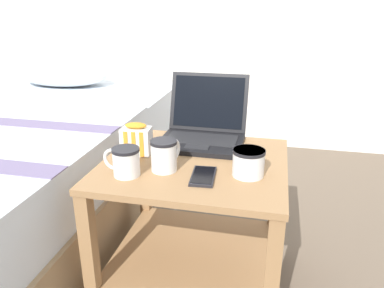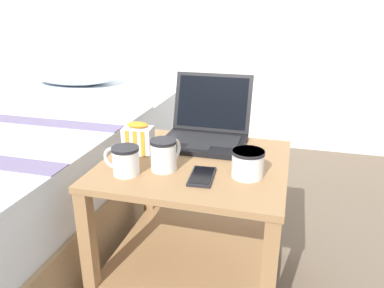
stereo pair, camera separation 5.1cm
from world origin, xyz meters
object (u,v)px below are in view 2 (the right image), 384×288
(laptop, at_px, (206,129))
(mug_front_left, at_px, (164,153))
(bed, at_px, (8,157))
(mug_front_right, at_px, (125,159))
(mug_mid_center, at_px, (247,162))
(cell_phone, at_px, (202,176))
(snack_bag, at_px, (138,139))

(laptop, xyz_separation_m, mug_front_left, (-0.07, -0.30, 0.01))
(bed, height_order, laptop, laptop)
(mug_front_left, xyz_separation_m, mug_front_right, (-0.11, -0.07, -0.01))
(mug_mid_center, bearing_deg, mug_front_right, -167.11)
(mug_front_right, distance_m, cell_phone, 0.25)
(mug_mid_center, relative_size, snack_bag, 1.08)
(laptop, distance_m, mug_front_left, 0.31)
(mug_mid_center, bearing_deg, cell_phone, -159.38)
(laptop, distance_m, cell_phone, 0.34)
(bed, bearing_deg, snack_bag, -19.78)
(laptop, relative_size, mug_front_right, 2.53)
(bed, relative_size, mug_front_right, 15.42)
(mug_front_left, relative_size, snack_bag, 1.09)
(laptop, height_order, mug_mid_center, laptop)
(cell_phone, bearing_deg, bed, 158.25)
(snack_bag, xyz_separation_m, cell_phone, (0.28, -0.15, -0.05))
(mug_front_right, relative_size, cell_phone, 0.88)
(snack_bag, bearing_deg, cell_phone, -27.82)
(mug_front_left, height_order, mug_front_right, mug_front_left)
(cell_phone, bearing_deg, mug_front_left, 167.54)
(snack_bag, bearing_deg, mug_front_left, -39.38)
(bed, height_order, mug_front_left, bed)
(laptop, bearing_deg, mug_front_left, -102.86)
(mug_front_right, xyz_separation_m, snack_bag, (-0.03, 0.18, 0.00))
(mug_front_left, bearing_deg, mug_front_right, -149.01)
(mug_front_left, height_order, mug_mid_center, mug_front_left)
(laptop, distance_m, snack_bag, 0.28)
(mug_front_right, distance_m, snack_bag, 0.19)
(laptop, relative_size, mug_mid_center, 2.55)
(mug_front_right, height_order, mug_mid_center, mug_front_right)
(bed, xyz_separation_m, mug_mid_center, (1.32, -0.42, 0.30))
(bed, bearing_deg, cell_phone, -21.75)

